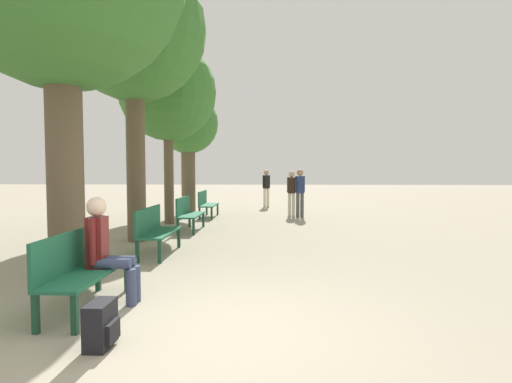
{
  "coord_description": "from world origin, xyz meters",
  "views": [
    {
      "loc": [
        0.64,
        -3.89,
        1.64
      ],
      "look_at": [
        0.29,
        5.13,
        1.15
      ],
      "focal_mm": 28.0,
      "sensor_mm": 36.0,
      "label": 1
    }
  ],
  "objects": [
    {
      "name": "person_seated",
      "position": [
        -1.37,
        0.86,
        0.69
      ],
      "size": [
        0.62,
        0.35,
        1.31
      ],
      "color": "#384260",
      "rests_on": "ground_plane"
    },
    {
      "name": "bench_row_0",
      "position": [
        -1.61,
        0.64,
        0.52
      ],
      "size": [
        0.49,
        1.53,
        0.91
      ],
      "color": "#1E6042",
      "rests_on": "ground_plane"
    },
    {
      "name": "pedestrian_far",
      "position": [
        1.62,
        9.85,
        0.95
      ],
      "size": [
        0.34,
        0.25,
        1.66
      ],
      "color": "#4C4C4C",
      "rests_on": "ground_plane"
    },
    {
      "name": "tree_row_1",
      "position": [
        -2.46,
        5.13,
        4.76
      ],
      "size": [
        3.25,
        3.25,
        6.44
      ],
      "color": "brown",
      "rests_on": "ground_plane"
    },
    {
      "name": "bench_row_3",
      "position": [
        -1.61,
        9.72,
        0.52
      ],
      "size": [
        0.49,
        1.53,
        0.91
      ],
      "color": "#1E6042",
      "rests_on": "ground_plane"
    },
    {
      "name": "pedestrian_mid",
      "position": [
        1.35,
        10.27,
        0.92
      ],
      "size": [
        0.32,
        0.28,
        1.6
      ],
      "color": "beige",
      "rests_on": "ground_plane"
    },
    {
      "name": "backpack",
      "position": [
        -0.93,
        -0.34,
        0.21
      ],
      "size": [
        0.24,
        0.36,
        0.42
      ],
      "color": "black",
      "rests_on": "ground_plane"
    },
    {
      "name": "tree_row_2",
      "position": [
        -2.46,
        8.04,
        3.93
      ],
      "size": [
        2.89,
        2.89,
        5.4
      ],
      "color": "brown",
      "rests_on": "ground_plane"
    },
    {
      "name": "bench_row_1",
      "position": [
        -1.61,
        3.67,
        0.52
      ],
      "size": [
        0.49,
        1.53,
        0.91
      ],
      "color": "#1E6042",
      "rests_on": "ground_plane"
    },
    {
      "name": "tree_row_3",
      "position": [
        -2.46,
        10.87,
        3.24
      ],
      "size": [
        2.24,
        2.24,
        4.48
      ],
      "color": "brown",
      "rests_on": "ground_plane"
    },
    {
      "name": "ground_plane",
      "position": [
        0.0,
        0.0,
        0.0
      ],
      "size": [
        80.0,
        80.0,
        0.0
      ],
      "primitive_type": "plane",
      "color": "gray"
    },
    {
      "name": "pedestrian_near",
      "position": [
        0.41,
        13.6,
        0.93
      ],
      "size": [
        0.33,
        0.29,
        1.63
      ],
      "color": "beige",
      "rests_on": "ground_plane"
    },
    {
      "name": "bench_row_2",
      "position": [
        -1.61,
        6.7,
        0.52
      ],
      "size": [
        0.49,
        1.53,
        0.91
      ],
      "color": "#1E6042",
      "rests_on": "ground_plane"
    }
  ]
}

